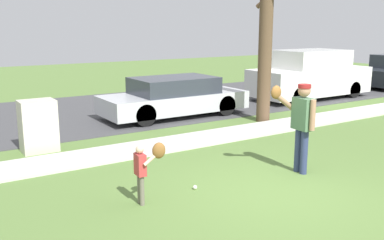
{
  "coord_description": "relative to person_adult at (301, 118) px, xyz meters",
  "views": [
    {
      "loc": [
        -5.05,
        -5.23,
        2.82
      ],
      "look_at": [
        -0.53,
        1.83,
        1.0
      ],
      "focal_mm": 40.89,
      "sensor_mm": 36.0,
      "label": 1
    }
  ],
  "objects": [
    {
      "name": "parked_sedan_silver",
      "position": [
        0.68,
        5.95,
        -0.46
      ],
      "size": [
        4.6,
        1.8,
        1.23
      ],
      "color": "silver",
      "rests_on": "road_surface"
    },
    {
      "name": "road_surface",
      "position": [
        -1.09,
        8.09,
        -1.07
      ],
      "size": [
        36.0,
        6.8,
        0.02
      ],
      "primitive_type": "cube",
      "color": "#424244",
      "rests_on": "ground"
    },
    {
      "name": "person_adult",
      "position": [
        0.0,
        0.0,
        0.0
      ],
      "size": [
        0.69,
        0.68,
        1.74
      ],
      "rotation": [
        0.0,
        0.0,
        3.06
      ],
      "color": "navy",
      "rests_on": "ground"
    },
    {
      "name": "person_child",
      "position": [
        -3.2,
        0.22,
        -0.42
      ],
      "size": [
        0.44,
        0.42,
        1.03
      ],
      "rotation": [
        0.0,
        0.0,
        6.2
      ],
      "color": "#6B6656",
      "rests_on": "ground"
    },
    {
      "name": "ground_plane",
      "position": [
        -1.09,
        2.99,
        -1.08
      ],
      "size": [
        48.0,
        48.0,
        0.0
      ],
      "primitive_type": "plane",
      "color": "#567538"
    },
    {
      "name": "sidewalk_strip",
      "position": [
        -1.09,
        3.09,
        -1.05
      ],
      "size": [
        36.0,
        1.2,
        0.06
      ],
      "primitive_type": "cube",
      "color": "beige",
      "rests_on": "ground"
    },
    {
      "name": "street_tree_near",
      "position": [
        2.59,
        3.93,
        2.03
      ],
      "size": [
        1.85,
        1.89,
        5.89
      ],
      "color": "brown",
      "rests_on": "ground"
    },
    {
      "name": "parked_van_white",
      "position": [
        6.93,
        6.1,
        -0.18
      ],
      "size": [
        5.0,
        1.95,
        1.88
      ],
      "color": "silver",
      "rests_on": "road_surface"
    },
    {
      "name": "utility_cabinet",
      "position": [
        -3.87,
        4.26,
        -0.49
      ],
      "size": [
        0.78,
        0.58,
        1.18
      ],
      "primitive_type": "cube",
      "color": "beige",
      "rests_on": "ground"
    },
    {
      "name": "baseball",
      "position": [
        -2.19,
        0.33,
        -1.05
      ],
      "size": [
        0.07,
        0.07,
        0.07
      ],
      "primitive_type": "sphere",
      "color": "white",
      "rests_on": "ground"
    }
  ]
}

